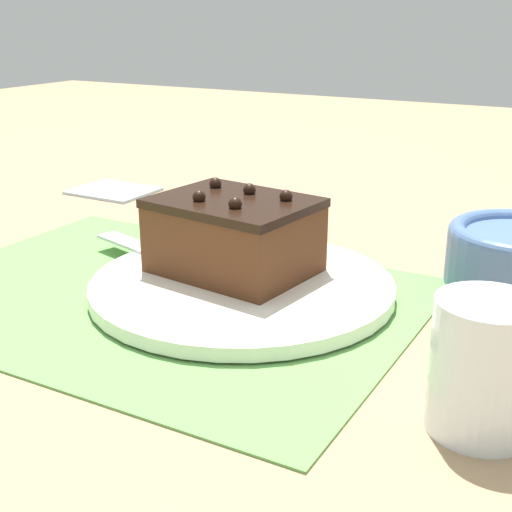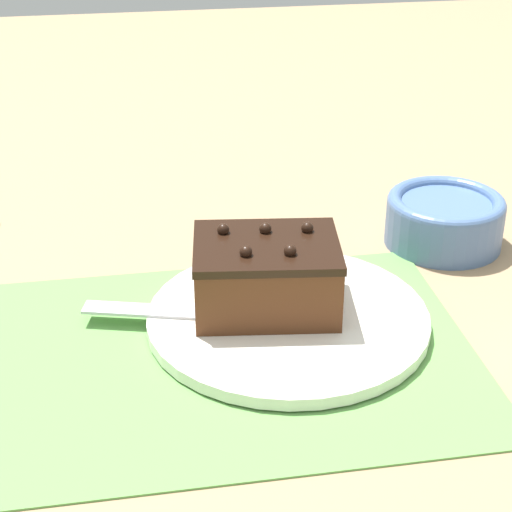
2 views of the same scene
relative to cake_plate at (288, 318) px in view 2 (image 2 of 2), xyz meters
The scene contains 6 objects.
ground_plane 0.08m from the cake_plate, 149.07° to the right, with size 3.00×3.00×0.00m, color #9E7F5B.
placemat_woven 0.08m from the cake_plate, 149.07° to the right, with size 0.46×0.34×0.00m, color #609E4C.
cake_plate is the anchor object (origin of this frame).
chocolate_cake 0.05m from the cake_plate, 136.86° to the left, with size 0.15×0.12×0.08m.
serving_knife 0.04m from the cake_plate, behind, with size 0.23×0.08×0.01m.
small_bowl 0.26m from the cake_plate, 34.47° to the left, with size 0.13×0.13×0.06m.
Camera 2 is at (-0.08, -0.65, 0.46)m, focal length 60.00 mm.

